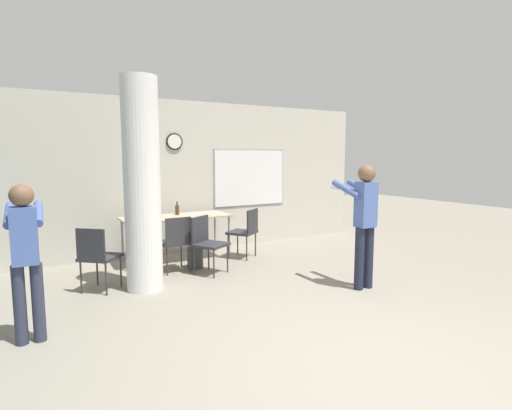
# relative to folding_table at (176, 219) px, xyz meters

# --- Properties ---
(ground_plane) EXTENTS (24.00, 24.00, 0.00)m
(ground_plane) POSITION_rel_folding_table_xyz_m (0.29, -4.40, -0.72)
(ground_plane) COLOR gray
(wall_back) EXTENTS (8.00, 0.15, 2.80)m
(wall_back) POSITION_rel_folding_table_xyz_m (0.31, 0.66, 0.68)
(wall_back) COLOR beige
(wall_back) RESTS_ON ground_plane
(support_pillar) EXTENTS (0.47, 0.47, 2.80)m
(support_pillar) POSITION_rel_folding_table_xyz_m (-0.86, -1.23, 0.68)
(support_pillar) COLOR white
(support_pillar) RESTS_ON ground_plane
(folding_table) EXTENTS (1.81, 0.73, 0.77)m
(folding_table) POSITION_rel_folding_table_xyz_m (0.00, 0.00, 0.00)
(folding_table) COLOR tan
(folding_table) RESTS_ON ground_plane
(bottle_on_table) EXTENTS (0.07, 0.07, 0.23)m
(bottle_on_table) POSITION_rel_folding_table_xyz_m (0.06, 0.14, 0.14)
(bottle_on_table) COLOR #4C3319
(bottle_on_table) RESTS_ON folding_table
(waste_bin) EXTENTS (0.25, 0.25, 0.35)m
(waste_bin) POSITION_rel_folding_table_xyz_m (0.10, -0.59, -0.55)
(waste_bin) COLOR #38383D
(waste_bin) RESTS_ON ground_plane
(chair_table_right) EXTENTS (0.61, 0.61, 0.87)m
(chair_table_right) POSITION_rel_folding_table_xyz_m (1.11, -0.42, -0.21)
(chair_table_right) COLOR #2D2D33
(chair_table_right) RESTS_ON ground_plane
(chair_table_left) EXTENTS (0.45, 0.45, 0.87)m
(chair_table_left) POSITION_rel_folding_table_xyz_m (-0.24, -0.66, -0.21)
(chair_table_left) COLOR #2D2D33
(chair_table_left) RESTS_ON ground_plane
(chair_table_front) EXTENTS (0.60, 0.60, 0.87)m
(chair_table_front) POSITION_rel_folding_table_xyz_m (0.16, -0.94, -0.21)
(chair_table_front) COLOR #2D2D33
(chair_table_front) RESTS_ON ground_plane
(chair_near_pillar) EXTENTS (0.62, 0.62, 0.87)m
(chair_near_pillar) POSITION_rel_folding_table_xyz_m (-1.42, -1.04, -0.21)
(chair_near_pillar) COLOR #2D2D33
(chair_near_pillar) RESTS_ON ground_plane
(person_watching_back) EXTENTS (0.34, 0.57, 1.53)m
(person_watching_back) POSITION_rel_folding_table_xyz_m (-2.21, -2.24, 0.17)
(person_watching_back) COLOR #2D3347
(person_watching_back) RESTS_ON ground_plane
(person_playing_side) EXTENTS (0.38, 0.66, 1.67)m
(person_playing_side) POSITION_rel_folding_table_xyz_m (1.72, -2.64, 0.26)
(person_playing_side) COLOR #1E2338
(person_playing_side) RESTS_ON ground_plane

